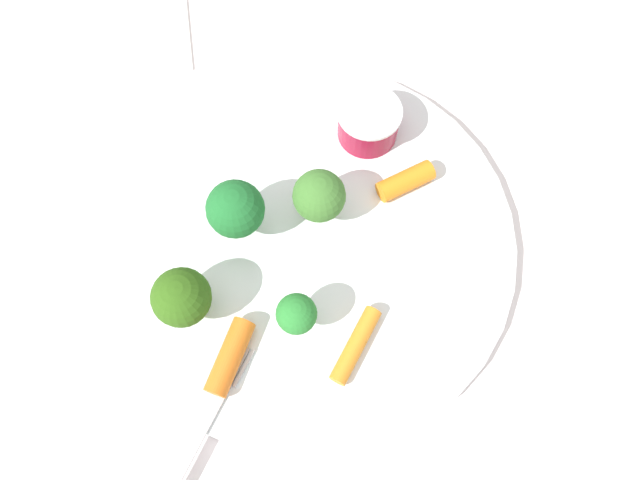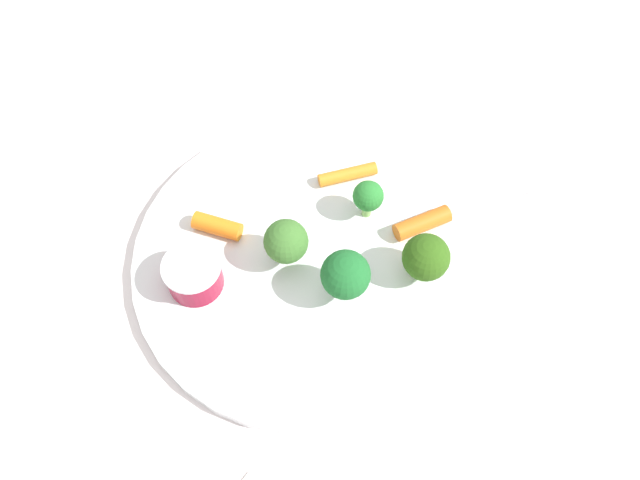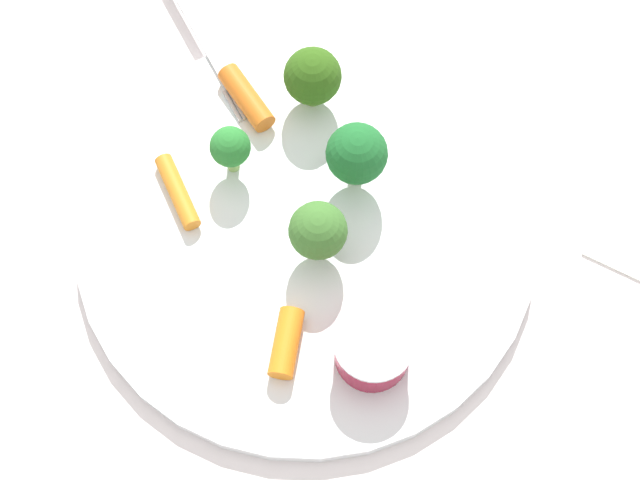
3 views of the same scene
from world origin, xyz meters
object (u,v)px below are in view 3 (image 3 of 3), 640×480
Objects in this scene: carrot_stick_1 at (178,192)px; carrot_stick_2 at (246,98)px; broccoli_floret_0 at (357,154)px; sauce_cup at (373,349)px; broccoli_floret_1 at (313,77)px; broccoli_floret_3 at (318,231)px; carrot_stick_0 at (286,343)px; fork at (200,36)px; plate at (306,230)px; broccoli_floret_2 at (230,148)px.

carrot_stick_1 is 1.07× the size of carrot_stick_2.
carrot_stick_2 is at bearing -19.09° from broccoli_floret_0.
sauce_cup is 0.20m from broccoli_floret_1.
carrot_stick_1 is at bearing -3.84° from broccoli_floret_3.
broccoli_floret_0 is at bearing -66.90° from sauce_cup.
carrot_stick_0 is 0.35× the size of fork.
carrot_stick_0 reaches higher than plate.
broccoli_floret_1 is at bearing -46.24° from broccoli_floret_0.
carrot_stick_1 is (0.11, -0.08, -0.00)m from carrot_stick_0.
broccoli_floret_1 reaches higher than carrot_stick_2.
broccoli_floret_1 is 0.05m from carrot_stick_2.
broccoli_floret_1 is at bearing -75.87° from carrot_stick_0.
broccoli_floret_0 reaches higher than broccoli_floret_3.
broccoli_floret_1 is 0.12m from broccoli_floret_3.
broccoli_floret_0 is 0.45× the size of fork.
broccoli_floret_2 is 0.12m from fork.
carrot_stick_2 is at bearing -79.48° from broccoli_floret_2.
plate is 2.47× the size of fork.
fork is (0.05, -0.04, -0.01)m from carrot_stick_2.
broccoli_floret_2 reaches higher than sauce_cup.
broccoli_floret_3 is at bearing 83.81° from broccoli_floret_0.
carrot_stick_2 is 0.07m from fork.
carrot_stick_0 is at bearing 92.52° from broccoli_floret_3.
broccoli_floret_2 reaches higher than carrot_stick_0.
broccoli_floret_3 is (-0.08, 0.04, 0.00)m from broccoli_floret_2.
carrot_stick_0 is at bearing 125.71° from broccoli_floret_2.
fork is (0.06, -0.10, -0.03)m from broccoli_floret_2.
fork is at bearing -13.78° from broccoli_floret_1.
broccoli_floret_2 is at bearing -27.82° from broccoli_floret_3.
broccoli_floret_0 is 0.17m from fork.
plate is 6.28× the size of sauce_cup.
carrot_stick_0 is at bearing 88.52° from broccoli_floret_0.
broccoli_floret_0 is 0.10m from carrot_stick_2.
broccoli_floret_2 is 0.97× the size of carrot_stick_0.
broccoli_floret_3 is (0.06, -0.06, 0.02)m from sauce_cup.
sauce_cup is 0.39× the size of fork.
broccoli_floret_2 is at bearing 12.90° from broccoli_floret_0.
broccoli_floret_1 is at bearing -73.20° from plate.
broccoli_floret_3 reaches higher than carrot_stick_2.
carrot_stick_1 is at bearing 59.15° from broccoli_floret_1.
broccoli_floret_2 is (0.03, 0.07, -0.00)m from broccoli_floret_1.
carrot_stick_1 is at bearing 4.50° from plate.
plate is 5.98× the size of carrot_stick_2.
broccoli_floret_2 reaches higher than plate.
carrot_stick_2 reaches higher than fork.
fork is (0.14, -0.14, -0.03)m from broccoli_floret_3.
fork is at bearing -55.13° from carrot_stick_0.
plate is at bearing 157.45° from broccoli_floret_2.
broccoli_floret_3 is (-0.04, 0.11, 0.00)m from broccoli_floret_1.
broccoli_floret_2 is 0.83× the size of broccoli_floret_3.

